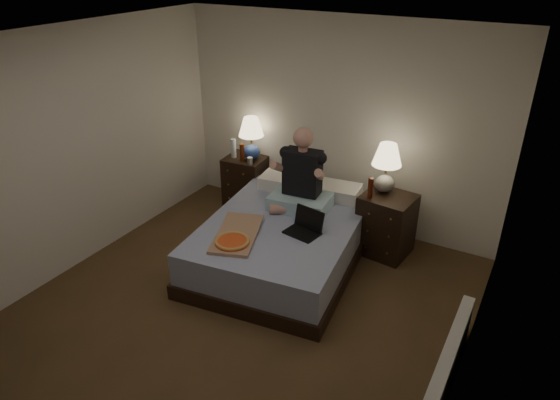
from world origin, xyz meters
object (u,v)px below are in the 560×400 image
Objects in this scene: bed at (282,242)px; nightstand_left at (246,181)px; beer_bottle_left at (242,152)px; beer_bottle_right at (370,188)px; lamp_right at (386,168)px; pizza_box at (232,242)px; radiator at (444,374)px; lamp_left at (251,139)px; water_bottle at (233,148)px; nightstand_right at (386,225)px; person at (301,170)px; laptop at (302,224)px; soda_can at (250,161)px.

nightstand_left is (-1.12, 1.01, 0.08)m from bed.
beer_bottle_right is (1.83, -0.26, 0.04)m from beer_bottle_left.
lamp_right is 1.92m from beer_bottle_left.
pizza_box is at bearing -65.49° from nightstand_left.
nightstand_left is at bearing 147.65° from radiator.
pizza_box is (-0.19, -0.65, 0.29)m from bed.
lamp_left reaches higher than water_bottle.
water_bottle is at bearing -178.18° from nightstand_right.
nightstand_right is 0.93× the size of pizza_box.
nightstand_left is 0.72× the size of person.
nightstand_right is 2.08× the size of laptop.
laptop is 1.94m from radiator.
beer_bottle_right is at bearing 34.02° from bed.
laptop is (-0.43, -0.74, -0.19)m from beer_bottle_right.
water_bottle is (-1.26, 0.94, 0.54)m from bed.
laptop is (1.24, -0.94, -0.09)m from soda_can.
person is at bearing 58.76° from pizza_box.
lamp_right is at bearing 69.63° from beer_bottle_right.
lamp_left is at bearing 115.96° from soda_can.
nightstand_left is 6.65× the size of soda_can.
beer_bottle_left is 0.68× the size of laptop.
water_bottle is at bearing 136.09° from bed.
person is 1.13m from pizza_box.
radiator is at bearing -33.24° from lamp_left.
nightstand_right is 1.26× the size of lamp_left.
water_bottle is 0.33× the size of pizza_box.
beer_bottle_left is at bearing 100.58° from pizza_box.
nightstand_right is 0.44× the size of radiator.
nightstand_left is at bearing 137.05° from soda_can.
radiator is (3.08, -1.86, -0.58)m from beer_bottle_left.
lamp_left is (-1.02, 1.01, 0.69)m from bed.
lamp_right is at bearing 36.65° from pizza_box.
beer_bottle_left is (-1.91, 0.04, -0.21)m from lamp_right.
person reaches higher than lamp_left.
bed is 1.34m from soda_can.
nightstand_left is 1.19× the size of lamp_left.
water_bottle is at bearing 155.93° from laptop.
bed is 2.21m from radiator.
soda_can is at bearing -64.04° from lamp_left.
person is (1.28, -0.56, 0.18)m from water_bottle.
lamp_right reaches higher than lamp_left.
nightstand_right reaches higher than nightstand_left.
beer_bottle_right is 0.30× the size of pizza_box.
soda_can is (-1.84, 0.07, 0.36)m from nightstand_right.
lamp_right reaches higher than nightstand_right.
beer_bottle_right is at bearing 13.96° from person.
lamp_right is at bearing 71.82° from laptop.
beer_bottle_left is 1.25m from person.
radiator is at bearing -51.58° from nightstand_right.
nightstand_right is 2.05m from beer_bottle_left.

